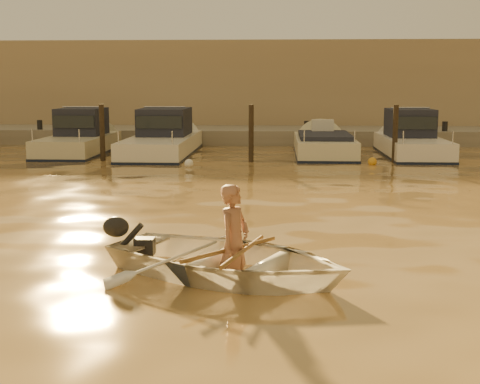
# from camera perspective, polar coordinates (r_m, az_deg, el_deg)

# --- Properties ---
(ground_plane) EXTENTS (160.00, 160.00, 0.00)m
(ground_plane) POSITION_cam_1_polar(r_m,az_deg,el_deg) (10.04, -1.16, -6.74)
(ground_plane) COLOR olive
(ground_plane) RESTS_ON ground
(dinghy) EXTENTS (4.46, 3.95, 0.76)m
(dinghy) POSITION_cam_1_polar(r_m,az_deg,el_deg) (9.66, -1.02, -5.77)
(dinghy) COLOR white
(dinghy) RESTS_ON ground_plane
(person) EXTENTS (0.62, 0.72, 1.66)m
(person) POSITION_cam_1_polar(r_m,az_deg,el_deg) (9.55, -0.50, -4.29)
(person) COLOR #9C654E
(person) RESTS_ON dinghy
(outboard_motor) EXTENTS (0.98, 0.74, 0.70)m
(outboard_motor) POSITION_cam_1_polar(r_m,az_deg,el_deg) (10.45, -8.25, -4.60)
(outboard_motor) COLOR black
(outboard_motor) RESTS_ON dinghy
(oar_port) EXTENTS (0.53, 2.06, 0.13)m
(oar_port) POSITION_cam_1_polar(r_m,az_deg,el_deg) (9.51, 0.29, -5.04)
(oar_port) COLOR brown
(oar_port) RESTS_ON dinghy
(oar_starboard) EXTENTS (1.25, 1.76, 0.13)m
(oar_starboard) POSITION_cam_1_polar(r_m,az_deg,el_deg) (9.60, -0.77, -4.90)
(oar_starboard) COLOR brown
(oar_starboard) RESTS_ON dinghy
(moored_boat_1) EXTENTS (2.10, 6.29, 1.75)m
(moored_boat_1) POSITION_cam_1_polar(r_m,az_deg,el_deg) (26.86, -13.64, 4.52)
(moored_boat_1) COLOR beige
(moored_boat_1) RESTS_ON ground_plane
(moored_boat_2) EXTENTS (2.30, 7.70, 1.75)m
(moored_boat_2) POSITION_cam_1_polar(r_m,az_deg,el_deg) (26.09, -6.66, 4.59)
(moored_boat_2) COLOR white
(moored_boat_2) RESTS_ON ground_plane
(moored_boat_3) EXTENTS (2.15, 6.18, 0.95)m
(moored_boat_3) POSITION_cam_1_polar(r_m,az_deg,el_deg) (25.80, 7.17, 3.63)
(moored_boat_3) COLOR beige
(moored_boat_3) RESTS_ON ground_plane
(moored_boat_4) EXTENTS (2.07, 6.45, 1.75)m
(moored_boat_4) POSITION_cam_1_polar(r_m,az_deg,el_deg) (26.20, 14.46, 4.37)
(moored_boat_4) COLOR white
(moored_boat_4) RESTS_ON ground_plane
(piling_1) EXTENTS (0.18, 0.18, 2.20)m
(piling_1) POSITION_cam_1_polar(r_m,az_deg,el_deg) (24.31, -11.67, 4.76)
(piling_1) COLOR #2D2319
(piling_1) RESTS_ON ground_plane
(piling_2) EXTENTS (0.18, 0.18, 2.20)m
(piling_2) POSITION_cam_1_polar(r_m,az_deg,el_deg) (23.51, 0.95, 4.80)
(piling_2) COLOR #2D2319
(piling_2) RESTS_ON ground_plane
(piling_3) EXTENTS (0.18, 0.18, 2.20)m
(piling_3) POSITION_cam_1_polar(r_m,az_deg,el_deg) (23.83, 13.09, 4.62)
(piling_3) COLOR #2D2319
(piling_3) RESTS_ON ground_plane
(fender_b) EXTENTS (0.30, 0.30, 0.30)m
(fender_b) POSITION_cam_1_polar(r_m,az_deg,el_deg) (24.56, -13.27, 2.87)
(fender_b) COLOR orange
(fender_b) RESTS_ON ground_plane
(fender_c) EXTENTS (0.30, 0.30, 0.30)m
(fender_c) POSITION_cam_1_polar(r_m,az_deg,el_deg) (22.26, -4.38, 2.44)
(fender_c) COLOR white
(fender_c) RESTS_ON ground_plane
(fender_d) EXTENTS (0.30, 0.30, 0.30)m
(fender_d) POSITION_cam_1_polar(r_m,az_deg,el_deg) (23.12, 11.23, 2.55)
(fender_d) COLOR orange
(fender_d) RESTS_ON ground_plane
(quay) EXTENTS (52.00, 4.00, 1.00)m
(quay) POSITION_cam_1_polar(r_m,az_deg,el_deg) (31.23, 1.90, 4.56)
(quay) COLOR gray
(quay) RESTS_ON ground_plane
(waterfront_building) EXTENTS (46.00, 7.00, 4.80)m
(waterfront_building) POSITION_cam_1_polar(r_m,az_deg,el_deg) (36.62, 2.13, 8.80)
(waterfront_building) COLOR #9E8466
(waterfront_building) RESTS_ON quay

